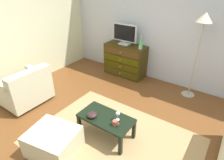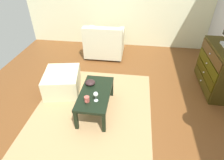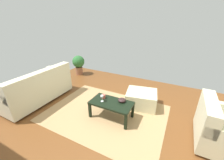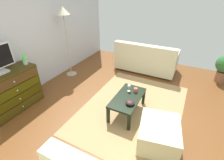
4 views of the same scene
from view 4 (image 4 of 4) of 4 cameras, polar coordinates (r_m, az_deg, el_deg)
name	(u,v)px [view 4 (image 4 of 4)]	position (r m, az deg, el deg)	size (l,w,h in m)	color
ground_plane	(120,111)	(3.41, 2.82, -10.91)	(5.84, 5.01, 0.05)	brown
wall_accent_rear	(27,30)	(4.13, -27.69, 15.25)	(5.84, 0.12, 2.75)	#B4B9C5
area_rug	(133,108)	(3.48, 7.27, -9.53)	(2.60, 1.90, 0.01)	tan
dresser	(11,91)	(3.77, -31.93, -3.41)	(1.08, 0.49, 0.82)	#392D0C
lava_lamp	(24,58)	(3.70, -28.44, 6.90)	(0.09, 0.09, 0.33)	#B7B7BC
coffee_table	(128,99)	(3.16, 5.48, -6.63)	(0.89, 0.47, 0.38)	black
wine_glass	(129,86)	(3.22, 6.00, -2.16)	(0.07, 0.07, 0.16)	silver
mug	(136,90)	(3.26, 8.23, -3.46)	(0.11, 0.08, 0.08)	#B15144
bowl_decorative	(130,103)	(2.93, 6.35, -7.83)	(0.16, 0.16, 0.07)	#2F1D1E
couch_large	(146,60)	(4.89, 11.74, 7.01)	(0.85, 1.71, 0.86)	#332319
ottoman	(159,134)	(2.80, 16.03, -17.64)	(0.70, 0.60, 0.38)	beige
standing_lamp	(64,18)	(4.36, -16.53, 20.12)	(0.32, 0.32, 1.79)	#A59E8C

